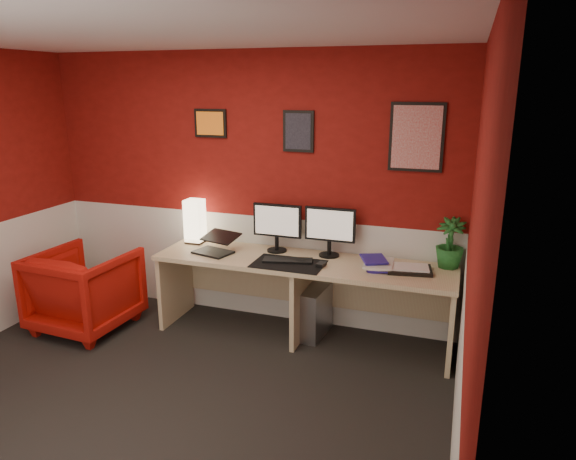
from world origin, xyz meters
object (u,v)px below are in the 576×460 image
Objects in this scene: laptop at (213,242)px; potted_plant at (450,243)px; armchair at (85,290)px; monitor_left at (277,220)px; shoji_lamp at (195,222)px; pc_tower at (314,311)px; desk at (302,300)px; monitor_right at (330,224)px; zen_tray at (410,270)px.

potted_plant reaches higher than laptop.
monitor_left is at bearing -155.98° from armchair.
shoji_lamp is 1.41m from pc_tower.
potted_plant is (1.50, 0.05, -0.08)m from monitor_left.
desk is at bearing -127.47° from pc_tower.
potted_plant is at bearing 10.85° from desk.
monitor_right reaches higher than zen_tray.
shoji_lamp is 1.21× the size of laptop.
monitor_left is 1.38× the size of potted_plant.
pc_tower is at bearing -11.80° from monitor_left.
monitor_right is (0.49, 0.02, 0.00)m from monitor_left.
potted_plant is 0.93× the size of pc_tower.
potted_plant is (0.29, 0.21, 0.19)m from zen_tray.
monitor_left is 1.25m from zen_tray.
pc_tower is at bearing 174.85° from zen_tray.
desk is 0.71m from monitor_right.
zen_tray reaches higher than pc_tower.
laptop is 1.28m from armchair.
armchair reaches higher than desk.
laptop is at bearing -165.35° from monitor_right.
monitor_right is at bearing 49.71° from pc_tower.
desk reaches higher than pc_tower.
laptop reaches higher than desk.
pc_tower is (0.39, -0.08, -0.80)m from monitor_left.
potted_plant reaches higher than armchair.
zen_tray is 2.93m from armchair.
potted_plant reaches higher than zen_tray.
monitor_right is 1.29× the size of pc_tower.
zen_tray is at bearing -13.51° from monitor_right.
laptop is 0.94× the size of zen_tray.
zen_tray is (2.04, -0.16, -0.18)m from shoji_lamp.
desk is 7.88× the size of laptop.
monitor_left is (-0.30, 0.18, 0.66)m from desk.
laptop is 1.11m from pc_tower.
shoji_lamp is at bearing 175.62° from zen_tray.
potted_plant is 0.51× the size of armchair.
armchair is at bearing -170.71° from zen_tray.
potted_plant reaches higher than shoji_lamp.
shoji_lamp is 1.14× the size of zen_tray.
monitor_right is at bearing 46.03° from desk.
laptop is (-0.82, -0.07, 0.47)m from desk.
desk is at bearing -8.90° from shoji_lamp.
monitor_left is 0.49m from monitor_right.
laptop is at bearing -175.13° from desk.
laptop is at bearing -176.99° from zen_tray.
desk is 3.17× the size of armchair.
zen_tray is at bearing -144.35° from potted_plant.
zen_tray is at bearing -167.28° from armchair.
monitor_left reaches higher than armchair.
potted_plant is at bearing 2.08° from monitor_left.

